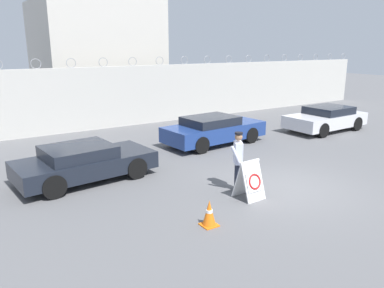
{
  "coord_description": "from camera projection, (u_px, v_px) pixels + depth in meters",
  "views": [
    {
      "loc": [
        -8.24,
        -7.43,
        4.17
      ],
      "look_at": [
        -1.89,
        2.43,
        1.09
      ],
      "focal_mm": 35.0,
      "sensor_mm": 36.0,
      "label": 1
    }
  ],
  "objects": [
    {
      "name": "parked_car_far_side",
      "position": [
        326.0,
        118.0,
        18.86
      ],
      "size": [
        4.39,
        2.1,
        1.22
      ],
      "rotation": [
        0.0,
        0.0,
        3.17
      ],
      "color": "black",
      "rests_on": "ground_plane"
    },
    {
      "name": "traffic_cone_near",
      "position": [
        209.0,
        213.0,
        8.88
      ],
      "size": [
        0.38,
        0.38,
        0.65
      ],
      "color": "orange",
      "rests_on": "ground_plane"
    },
    {
      "name": "perimeter_wall",
      "position": [
        134.0,
        96.0,
        20.08
      ],
      "size": [
        36.0,
        0.3,
        3.61
      ],
      "color": "beige",
      "rests_on": "ground_plane"
    },
    {
      "name": "ground_plane",
      "position": [
        287.0,
        187.0,
        11.42
      ],
      "size": [
        90.0,
        90.0,
        0.0
      ],
      "primitive_type": "plane",
      "color": "#5B5B5E"
    },
    {
      "name": "parked_car_rear_sedan",
      "position": [
        214.0,
        130.0,
        16.25
      ],
      "size": [
        4.68,
        2.2,
        1.23
      ],
      "rotation": [
        0.0,
        0.0,
        0.08
      ],
      "color": "black",
      "rests_on": "ground_plane"
    },
    {
      "name": "parked_car_front_coupe",
      "position": [
        84.0,
        162.0,
        11.86
      ],
      "size": [
        4.43,
        2.33,
        1.16
      ],
      "rotation": [
        0.0,
        0.0,
        0.1
      ],
      "color": "black",
      "rests_on": "ground_plane"
    },
    {
      "name": "barricade_sign",
      "position": [
        250.0,
        180.0,
        10.43
      ],
      "size": [
        0.72,
        0.75,
        1.1
      ],
      "rotation": [
        0.0,
        0.0,
        0.06
      ],
      "color": "white",
      "rests_on": "ground_plane"
    },
    {
      "name": "building_block",
      "position": [
        96.0,
        58.0,
        23.84
      ],
      "size": [
        6.92,
        6.73,
        6.83
      ],
      "color": "beige",
      "rests_on": "ground_plane"
    },
    {
      "name": "security_guard",
      "position": [
        238.0,
        158.0,
        10.94
      ],
      "size": [
        0.59,
        0.58,
        1.76
      ],
      "rotation": [
        0.0,
        0.0,
        -2.1
      ],
      "color": "#232838",
      "rests_on": "ground_plane"
    }
  ]
}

